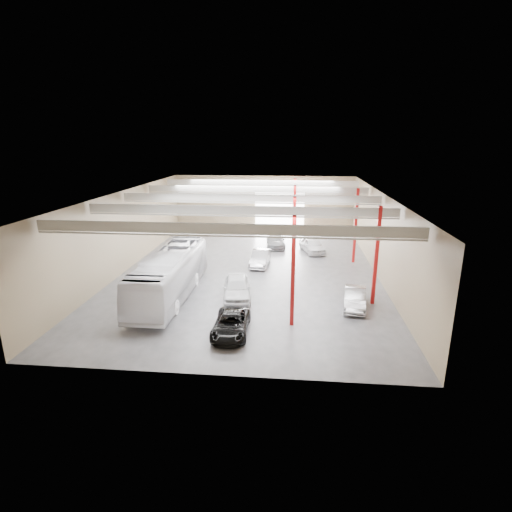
% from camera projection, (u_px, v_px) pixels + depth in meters
% --- Properties ---
extents(depot_shell, '(22.12, 32.12, 7.06)m').
position_uv_depth(depot_shell, '(251.00, 216.00, 34.14)').
color(depot_shell, '#48474C').
rests_on(depot_shell, ground).
extents(coach_bus, '(2.87, 12.19, 3.40)m').
position_uv_depth(coach_bus, '(170.00, 274.00, 29.35)').
color(coach_bus, white).
rests_on(coach_bus, ground).
extents(black_sedan, '(2.13, 4.48, 1.23)m').
position_uv_depth(black_sedan, '(231.00, 324.00, 23.86)').
color(black_sedan, black).
rests_on(black_sedan, ground).
extents(car_row_a, '(2.65, 5.11, 1.66)m').
position_uv_depth(car_row_a, '(237.00, 288.00, 29.15)').
color(car_row_a, white).
rests_on(car_row_a, ground).
extents(car_row_b, '(1.79, 4.39, 1.42)m').
position_uv_depth(car_row_b, '(260.00, 258.00, 36.87)').
color(car_row_b, '#B4B4B9').
rests_on(car_row_b, ground).
extents(car_row_c, '(2.37, 4.93, 1.38)m').
position_uv_depth(car_row_c, '(276.00, 240.00, 43.32)').
color(car_row_c, slate).
rests_on(car_row_c, ground).
extents(car_right_near, '(1.97, 4.25, 1.35)m').
position_uv_depth(car_right_near, '(355.00, 298.00, 27.62)').
color(car_right_near, '#9F9FA3').
rests_on(car_right_near, ground).
extents(car_right_far, '(2.98, 4.62, 1.46)m').
position_uv_depth(car_right_far, '(312.00, 245.00, 41.15)').
color(car_right_far, white).
rests_on(car_right_far, ground).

